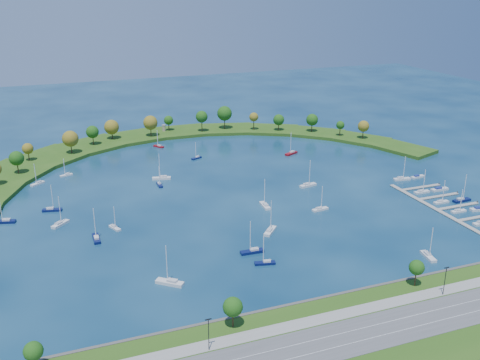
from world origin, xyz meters
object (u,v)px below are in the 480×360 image
object	(u,v)px
moored_boat_1	(320,209)
moored_boat_16	(270,230)
moored_boat_10	(52,209)
moored_boat_11	(38,183)
harbor_tower	(164,128)
moored_boat_12	(265,262)
moored_boat_8	(252,251)
moored_boat_9	(66,174)
moored_boat_3	(115,227)
docked_boat_7	(462,200)
docked_boat_8	(422,191)
moored_boat_19	(162,178)
docked_boat_5	(480,209)
docked_boat_9	(439,189)
moored_boat_2	(160,184)
moored_boat_13	(308,185)
docked_boat_4	(459,211)
moored_boat_0	(291,153)
moored_boat_17	(197,157)
docked_boat_11	(418,177)
moored_boat_6	(96,238)
docked_boat_6	(441,201)
dock_system	(460,213)
moored_boat_15	(265,205)
moored_boat_18	(159,146)
docked_boat_10	(402,178)
moored_boat_5	(60,223)
moored_boat_14	(170,282)
moored_boat_7	(428,255)
moored_boat_4	(5,221)

from	to	relation	value
moored_boat_1	moored_boat_16	world-z (taller)	moored_boat_16
moored_boat_10	moored_boat_11	xyz separation A→B (m)	(-4.92, 38.61, -0.03)
harbor_tower	moored_boat_12	size ratio (longest dim) A/B	0.39
moored_boat_8	moored_boat_9	xyz separation A→B (m)	(-59.57, 117.19, -0.10)
moored_boat_3	moored_boat_16	xyz separation A→B (m)	(59.46, -26.46, 0.11)
docked_boat_7	docked_boat_8	xyz separation A→B (m)	(-10.48, 15.68, -0.05)
moored_boat_19	docked_boat_5	bearing A→B (deg)	156.84
moored_boat_11	docked_boat_9	xyz separation A→B (m)	(186.11, -80.06, -0.20)
moored_boat_2	docked_boat_9	world-z (taller)	moored_boat_2
moored_boat_13	docked_boat_5	xyz separation A→B (m)	(58.32, -55.43, -0.27)
moored_boat_8	docked_boat_4	size ratio (longest dim) A/B	1.23
moored_boat_0	docked_boat_7	bearing A→B (deg)	87.07
moored_boat_17	docked_boat_11	world-z (taller)	moored_boat_17
moored_boat_6	docked_boat_6	world-z (taller)	moored_boat_6
dock_system	moored_boat_8	distance (m)	101.21
docked_boat_6	moored_boat_15	bearing A→B (deg)	161.49
moored_boat_11	docked_boat_5	bearing A→B (deg)	111.85
moored_boat_8	docked_boat_11	bearing A→B (deg)	-154.62
moored_boat_15	moored_boat_0	bearing A→B (deg)	-30.19
moored_boat_18	moored_boat_8	bearing A→B (deg)	144.26
docked_boat_4	docked_boat_6	world-z (taller)	docked_boat_6
moored_boat_6	moored_boat_10	world-z (taller)	moored_boat_6
moored_boat_16	docked_boat_10	bearing A→B (deg)	-27.39
moored_boat_5	moored_boat_15	distance (m)	90.40
moored_boat_11	moored_boat_2	bearing A→B (deg)	119.43
moored_boat_3	docked_boat_10	bearing A→B (deg)	70.53
moored_boat_14	moored_boat_19	size ratio (longest dim) A/B	1.04
moored_boat_19	docked_boat_6	world-z (taller)	moored_boat_19
moored_boat_13	moored_boat_15	world-z (taller)	moored_boat_13
harbor_tower	moored_boat_16	xyz separation A→B (m)	(4.38, -168.26, -3.28)
moored_boat_14	docked_boat_7	xyz separation A→B (m)	(146.89, 24.41, -0.04)
moored_boat_15	moored_boat_11	bearing A→B (deg)	58.76
moored_boat_15	moored_boat_6	bearing A→B (deg)	99.50
moored_boat_16	docked_boat_5	bearing A→B (deg)	-55.25
harbor_tower	moored_boat_7	world-z (taller)	moored_boat_7
moored_boat_1	moored_boat_11	size ratio (longest dim) A/B	1.01
moored_boat_8	docked_boat_11	xyz separation A→B (m)	(113.78, 47.91, -0.35)
moored_boat_9	docked_boat_5	xyz separation A→B (m)	(171.43, -115.63, -0.16)
moored_boat_15	moored_boat_18	size ratio (longest dim) A/B	1.23
moored_boat_17	docked_boat_9	size ratio (longest dim) A/B	1.09
dock_system	moored_boat_16	bearing A→B (deg)	171.95
moored_boat_16	docked_boat_9	xyz separation A→B (m)	(98.13, 14.29, -0.27)
moored_boat_5	harbor_tower	bearing A→B (deg)	14.99
harbor_tower	moored_boat_11	distance (m)	111.63
docked_boat_4	docked_boat_9	xyz separation A→B (m)	(10.43, 25.26, -0.18)
moored_boat_11	moored_boat_15	world-z (taller)	moored_boat_15
moored_boat_4	moored_boat_18	xyz separation A→B (m)	(87.77, 89.12, -0.08)
moored_boat_0	moored_boat_6	world-z (taller)	moored_boat_0
moored_boat_10	moored_boat_13	size ratio (longest dim) A/B	0.92
moored_boat_13	moored_boat_17	size ratio (longest dim) A/B	1.35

